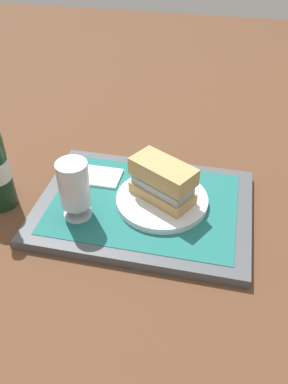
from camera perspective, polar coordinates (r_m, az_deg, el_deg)
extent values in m
plane|color=brown|center=(0.83, 0.00, -2.67)|extent=(3.00, 3.00, 0.00)
cube|color=#4C5156|center=(0.83, 0.00, -2.15)|extent=(0.44, 0.32, 0.02)
cube|color=#1E6B66|center=(0.82, 0.00, -1.59)|extent=(0.38, 0.27, 0.00)
cylinder|color=white|center=(0.82, 2.61, -1.16)|extent=(0.19, 0.19, 0.01)
cube|color=tan|center=(0.80, 2.65, -0.13)|extent=(0.14, 0.12, 0.02)
cube|color=#9EA3A8|center=(0.79, 2.70, 0.99)|extent=(0.13, 0.11, 0.02)
cube|color=silver|center=(0.78, 2.72, 1.68)|extent=(0.12, 0.10, 0.01)
sphere|color=#47932D|center=(0.80, -0.03, 3.72)|extent=(0.04, 0.04, 0.04)
cube|color=tan|center=(0.77, 2.77, 2.98)|extent=(0.14, 0.12, 0.04)
cylinder|color=silver|center=(0.80, -9.53, -3.07)|extent=(0.06, 0.06, 0.01)
cylinder|color=silver|center=(0.79, -9.64, -2.27)|extent=(0.01, 0.01, 0.02)
cylinder|color=silver|center=(0.75, -10.12, 1.13)|extent=(0.06, 0.06, 0.09)
cylinder|color=gold|center=(0.77, -9.88, -0.56)|extent=(0.06, 0.06, 0.04)
cylinder|color=white|center=(0.76, -10.08, 0.82)|extent=(0.05, 0.05, 0.01)
cube|color=white|center=(0.89, -6.34, 2.23)|extent=(0.09, 0.07, 0.01)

